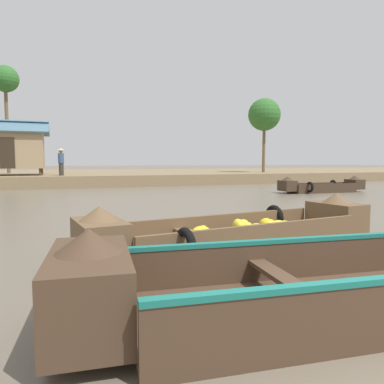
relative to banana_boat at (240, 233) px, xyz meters
The scene contains 9 objects.
ground_plane 6.38m from the banana_boat, 93.21° to the left, with size 300.00×300.00×0.00m, color #665B4C.
riverbank_strip 26.35m from the banana_boat, 90.77° to the left, with size 160.00×20.00×0.70m, color #7F6B4C.
banana_boat is the anchor object (origin of this frame).
viewer_boat 2.66m from the banana_boat, 83.94° to the right, with size 6.72×2.18×0.96m.
fishing_skiff_distant 13.28m from the banana_boat, 43.84° to the left, with size 4.64×1.56×0.83m.
stilt_house_mid_left 20.45m from the banana_boat, 105.68° to the left, with size 4.59×3.34×3.40m.
palm_tree_mid 25.73m from the banana_boat, 104.21° to the left, with size 1.89×1.89×7.70m.
palm_tree_far 24.20m from the banana_boat, 57.17° to the left, with size 2.57×2.57×5.88m.
vendor_person 18.18m from the banana_boat, 98.14° to the left, with size 0.44×0.44×1.66m.
Camera 1 is at (-2.56, -1.75, 1.51)m, focal length 33.81 mm.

